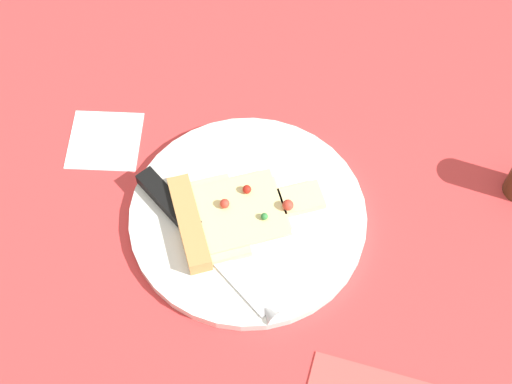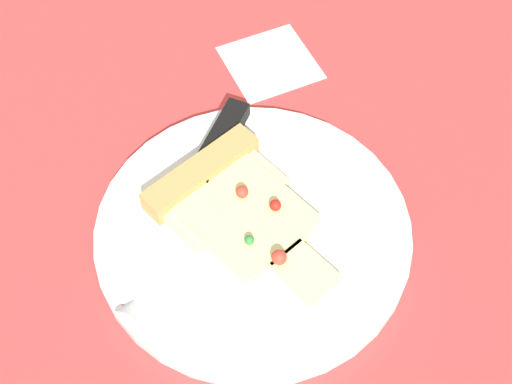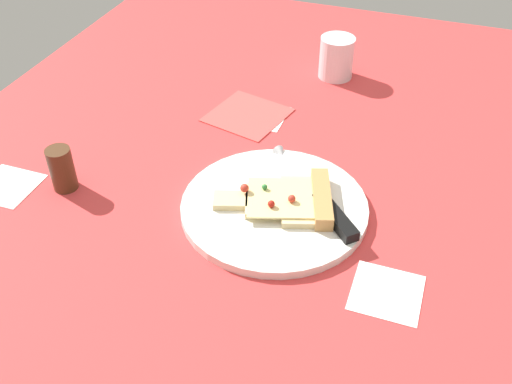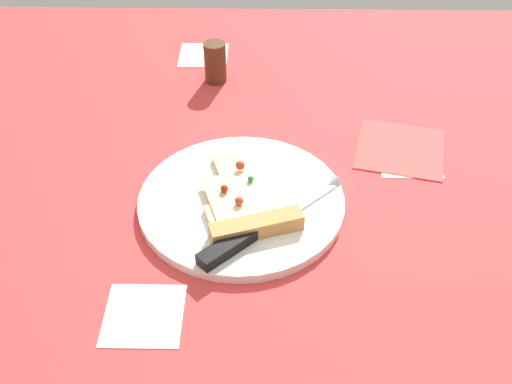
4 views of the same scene
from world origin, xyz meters
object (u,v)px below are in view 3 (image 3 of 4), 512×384
(knife, at_px, (320,199))
(drinking_glass, at_px, (337,57))
(pizza_slice, at_px, (292,200))
(napkin, at_px, (248,115))
(plate, at_px, (274,207))
(pepper_shaker, at_px, (62,169))

(knife, xyz_separation_m, drinking_glass, (0.42, 0.08, 0.02))
(pizza_slice, height_order, knife, pizza_slice)
(pizza_slice, bearing_deg, napkin, 15.55)
(knife, bearing_deg, pizza_slice, 161.46)
(pizza_slice, bearing_deg, plate, 89.98)
(drinking_glass, bearing_deg, pepper_shaker, 147.66)
(pepper_shaker, height_order, napkin, pepper_shaker)
(pizza_slice, height_order, pepper_shaker, pepper_shaker)
(plate, bearing_deg, napkin, 28.64)
(pizza_slice, bearing_deg, drinking_glass, -13.36)
(plate, bearing_deg, drinking_glass, 1.70)
(napkin, bearing_deg, plate, -151.36)
(knife, relative_size, pepper_shaker, 2.62)
(napkin, bearing_deg, pizza_slice, -146.14)
(knife, bearing_deg, pepper_shaker, 148.52)
(plate, distance_m, pepper_shaker, 0.33)
(plate, height_order, knife, knife)
(drinking_glass, bearing_deg, pizza_slice, -175.05)
(plate, xyz_separation_m, knife, (0.03, -0.06, 0.01))
(knife, relative_size, drinking_glass, 2.26)
(pizza_slice, height_order, drinking_glass, drinking_glass)
(plate, relative_size, pepper_shaker, 3.90)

